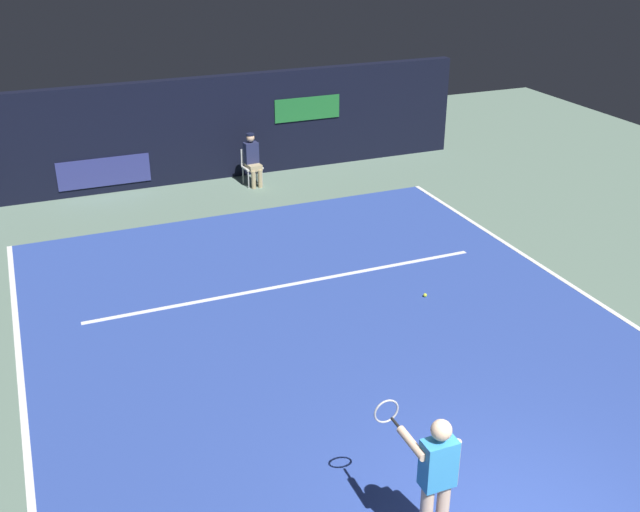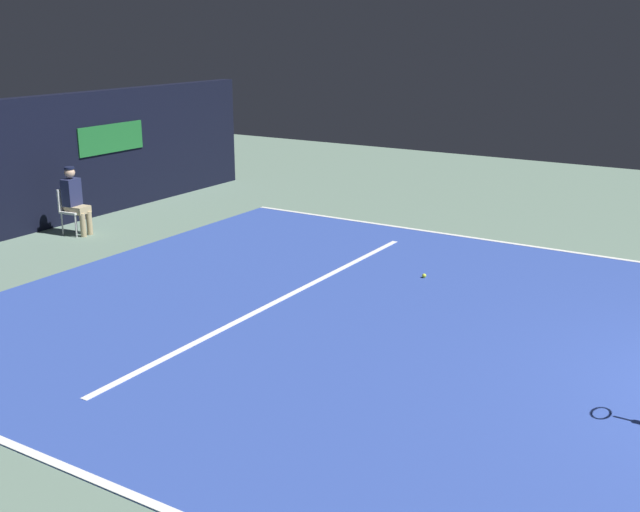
# 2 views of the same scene
# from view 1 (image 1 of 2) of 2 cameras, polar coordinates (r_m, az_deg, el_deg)

# --- Properties ---
(ground_plane) EXTENTS (28.55, 28.55, 0.00)m
(ground_plane) POSITION_cam_1_polar(r_m,az_deg,el_deg) (12.21, 1.19, -6.34)
(ground_plane) COLOR slate
(court_surface) EXTENTS (9.67, 11.78, 0.01)m
(court_surface) POSITION_cam_1_polar(r_m,az_deg,el_deg) (12.21, 1.19, -6.32)
(court_surface) COLOR #2D479E
(court_surface) RESTS_ON ground
(line_sideline_left) EXTENTS (0.10, 11.78, 0.01)m
(line_sideline_left) POSITION_cam_1_polar(r_m,az_deg,el_deg) (14.56, 18.74, -2.21)
(line_sideline_left) COLOR white
(line_sideline_left) RESTS_ON court_surface
(line_sideline_right) EXTENTS (0.10, 11.78, 0.01)m
(line_sideline_right) POSITION_cam_1_polar(r_m,az_deg,el_deg) (11.47, -21.71, -10.60)
(line_sideline_right) COLOR white
(line_sideline_right) RESTS_ON court_surface
(line_service) EXTENTS (7.54, 0.10, 0.01)m
(line_service) POSITION_cam_1_polar(r_m,az_deg,el_deg) (13.87, -2.21, -2.18)
(line_service) COLOR white
(line_service) RESTS_ON court_surface
(back_wall) EXTENTS (14.12, 0.33, 2.60)m
(back_wall) POSITION_cam_1_polar(r_m,az_deg,el_deg) (19.23, -9.12, 9.50)
(back_wall) COLOR black
(back_wall) RESTS_ON ground
(tennis_player) EXTENTS (0.61, 0.92, 1.73)m
(tennis_player) POSITION_cam_1_polar(r_m,az_deg,el_deg) (8.19, 8.80, -16.35)
(tennis_player) COLOR beige
(tennis_player) RESTS_ON ground
(line_judge_on_chair) EXTENTS (0.48, 0.56, 1.32)m
(line_judge_on_chair) POSITION_cam_1_polar(r_m,az_deg,el_deg) (18.79, -5.20, 7.39)
(line_judge_on_chair) COLOR white
(line_judge_on_chair) RESTS_ON ground
(tennis_ball) EXTENTS (0.07, 0.07, 0.07)m
(tennis_ball) POSITION_cam_1_polar(r_m,az_deg,el_deg) (13.56, 8.02, -2.97)
(tennis_ball) COLOR #CCE033
(tennis_ball) RESTS_ON court_surface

